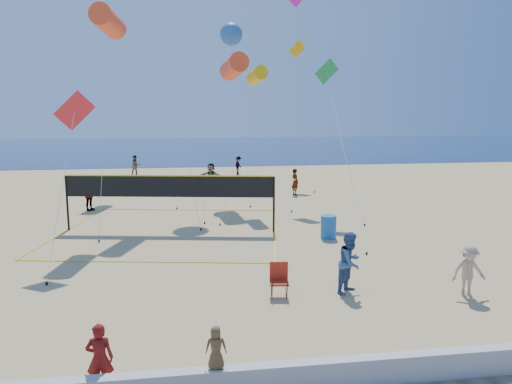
{
  "coord_description": "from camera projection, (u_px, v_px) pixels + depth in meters",
  "views": [
    {
      "loc": [
        -1.72,
        -12.24,
        5.73
      ],
      "look_at": [
        0.43,
        2.0,
        3.31
      ],
      "focal_mm": 35.0,
      "sensor_mm": 36.0,
      "label": 1
    }
  ],
  "objects": [
    {
      "name": "woman",
      "position": [
        100.0,
        359.0,
        10.05
      ],
      "size": [
        0.55,
        0.36,
        1.5
      ],
      "primitive_type": "imported",
      "rotation": [
        0.0,
        0.0,
        3.14
      ],
      "color": "maroon",
      "rests_on": "ground"
    },
    {
      "name": "ground",
      "position": [
        251.0,
        329.0,
        13.14
      ],
      "size": [
        120.0,
        120.0,
        0.0
      ],
      "primitive_type": "plane",
      "color": "tan",
      "rests_on": "ground"
    },
    {
      "name": "kite_0",
      "position": [
        108.0,
        22.0,
        22.77
      ],
      "size": [
        1.44,
        4.06,
        10.32
      ],
      "rotation": [
        0.0,
        0.0,
        -0.18
      ],
      "color": "#F04923",
      "rests_on": "ground"
    },
    {
      "name": "far_person_1",
      "position": [
        211.0,
        177.0,
        35.29
      ],
      "size": [
        1.8,
        1.45,
        1.92
      ],
      "primitive_type": "imported",
      "rotation": [
        0.0,
        0.0,
        -0.58
      ],
      "color": "gray",
      "rests_on": "ground"
    },
    {
      "name": "seawall",
      "position": [
        272.0,
        378.0,
        10.16
      ],
      "size": [
        32.0,
        0.3,
        0.6
      ],
      "primitive_type": "cube",
      "color": "silver",
      "rests_on": "ground"
    },
    {
      "name": "kite_3",
      "position": [
        73.0,
        118.0,
        18.71
      ],
      "size": [
        1.54,
        3.55,
        6.42
      ],
      "rotation": [
        0.0,
        0.0,
        0.31
      ],
      "color": "red",
      "rests_on": "ground"
    },
    {
      "name": "kite_5",
      "position": [
        302.0,
        6.0,
        31.13
      ],
      "size": [
        2.06,
        10.04,
        13.8
      ],
      "rotation": [
        0.0,
        0.0,
        -0.35
      ],
      "color": "#F61ABA",
      "rests_on": "ground"
    },
    {
      "name": "ocean",
      "position": [
        193.0,
        148.0,
        73.6
      ],
      "size": [
        140.0,
        50.0,
        0.03
      ],
      "primitive_type": "cube",
      "color": "navy",
      "rests_on": "ground"
    },
    {
      "name": "kite_10",
      "position": [
        234.0,
        67.0,
        30.29
      ],
      "size": [
        3.55,
        5.83,
        9.02
      ],
      "rotation": [
        0.0,
        0.0,
        0.14
      ],
      "color": "#F04923",
      "rests_on": "ground"
    },
    {
      "name": "trash_barrel",
      "position": [
        329.0,
        227.0,
        22.23
      ],
      "size": [
        0.8,
        0.8,
        1.03
      ],
      "primitive_type": "cylinder",
      "rotation": [
        0.0,
        0.0,
        -0.2
      ],
      "color": "#1A5BA9",
      "rests_on": "ground"
    },
    {
      "name": "camp_chair",
      "position": [
        279.0,
        277.0,
        15.34
      ],
      "size": [
        0.63,
        0.75,
        1.17
      ],
      "rotation": [
        0.0,
        0.0,
        -0.12
      ],
      "color": "#A42312",
      "rests_on": "ground"
    },
    {
      "name": "bystander_b",
      "position": [
        469.0,
        271.0,
        15.26
      ],
      "size": [
        1.09,
        0.67,
        1.63
      ],
      "primitive_type": "imported",
      "rotation": [
        0.0,
        0.0,
        -0.06
      ],
      "color": "tan",
      "rests_on": "ground"
    },
    {
      "name": "volleyball_net",
      "position": [
        169.0,
        192.0,
        23.34
      ],
      "size": [
        11.62,
        11.5,
        2.67
      ],
      "rotation": [
        0.0,
        0.0,
        -0.18
      ],
      "color": "black",
      "rests_on": "ground"
    },
    {
      "name": "far_person_4",
      "position": [
        238.0,
        165.0,
        43.85
      ],
      "size": [
        1.0,
        1.18,
        1.58
      ],
      "primitive_type": "imported",
      "rotation": [
        0.0,
        0.0,
        1.09
      ],
      "color": "gray",
      "rests_on": "ground"
    },
    {
      "name": "bystander_a",
      "position": [
        350.0,
        262.0,
        15.62
      ],
      "size": [
        1.19,
        1.18,
        1.94
      ],
      "primitive_type": "imported",
      "rotation": [
        0.0,
        0.0,
        0.74
      ],
      "color": "#335281",
      "rests_on": "ground"
    },
    {
      "name": "far_person_2",
      "position": [
        295.0,
        182.0,
        33.37
      ],
      "size": [
        0.6,
        0.74,
        1.76
      ],
      "primitive_type": "imported",
      "rotation": [
        0.0,
        0.0,
        1.88
      ],
      "color": "gray",
      "rests_on": "ground"
    },
    {
      "name": "toddler",
      "position": [
        216.0,
        347.0,
        9.9
      ],
      "size": [
        0.46,
        0.33,
        0.89
      ],
      "primitive_type": "imported",
      "rotation": [
        0.0,
        0.0,
        3.02
      ],
      "color": "brown",
      "rests_on": "seawall"
    },
    {
      "name": "kite_7",
      "position": [
        231.0,
        34.0,
        32.07
      ],
      "size": [
        1.91,
        5.71,
        11.19
      ],
      "rotation": [
        0.0,
        0.0,
        0.41
      ],
      "color": "#2767B6",
      "rests_on": "ground"
    },
    {
      "name": "kite_4",
      "position": [
        329.0,
        82.0,
        26.07
      ],
      "size": [
        1.4,
        8.38,
        8.39
      ],
      "rotation": [
        0.0,
        0.0,
        0.35
      ],
      "color": "green",
      "rests_on": "ground"
    },
    {
      "name": "far_person_3",
      "position": [
        136.0,
        166.0,
        42.96
      ],
      "size": [
        1.01,
        0.88,
        1.75
      ],
      "primitive_type": "imported",
      "rotation": [
        0.0,
        0.0,
        0.29
      ],
      "color": "gray",
      "rests_on": "ground"
    },
    {
      "name": "kite_2",
      "position": [
        257.0,
        76.0,
        28.42
      ],
      "size": [
        3.13,
        5.71,
        8.11
      ],
      "rotation": [
        0.0,
        0.0,
        0.11
      ],
      "color": "#E8AE0E",
      "rests_on": "ground"
    },
    {
      "name": "kite_9",
      "position": [
        299.0,
        60.0,
        37.71
      ],
      "size": [
        1.32,
        5.69,
        10.88
      ],
      "rotation": [
        0.0,
        0.0,
        -0.05
      ],
      "color": "#E8AE0E",
      "rests_on": "ground"
    },
    {
      "name": "far_person_0",
      "position": [
        89.0,
        195.0,
        28.16
      ],
      "size": [
        1.01,
        1.13,
        1.84
      ],
      "primitive_type": "imported",
      "rotation": [
        0.0,
        0.0,
        0.92
      ],
      "color": "gray",
      "rests_on": "ground"
    }
  ]
}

